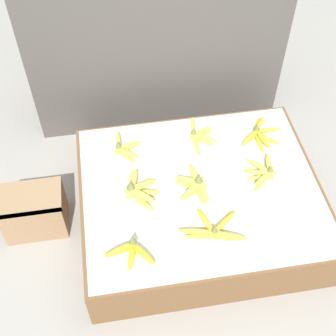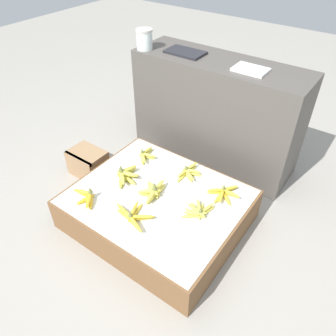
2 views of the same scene
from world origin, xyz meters
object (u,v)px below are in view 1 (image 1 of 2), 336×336
object	(u,v)px
banana_bunch_middle_left	(138,189)
banana_bunch_back_left	(123,148)
wooden_crate	(34,211)
banana_bunch_middle_midright	(264,172)
banana_bunch_front_midleft	(214,229)
banana_bunch_front_left	(132,251)
banana_bunch_middle_midleft	(195,185)
banana_bunch_back_midleft	(198,136)
banana_bunch_back_midright	(260,134)

from	to	relation	value
banana_bunch_middle_left	banana_bunch_back_left	distance (m)	0.27
wooden_crate	banana_bunch_middle_left	xyz separation A→B (m)	(0.49, -0.08, 0.16)
wooden_crate	banana_bunch_middle_midright	world-z (taller)	banana_bunch_middle_midright
wooden_crate	banana_bunch_front_midleft	bearing A→B (deg)	-23.10
banana_bunch_front_left	banana_bunch_middle_midleft	size ratio (longest dim) A/B	0.92
banana_bunch_middle_left	banana_bunch_middle_midleft	distance (m)	0.26
wooden_crate	banana_bunch_middle_left	distance (m)	0.52
banana_bunch_front_left	banana_bunch_back_midleft	xyz separation A→B (m)	(0.39, 0.59, -0.00)
banana_bunch_front_midleft	banana_bunch_back_left	xyz separation A→B (m)	(-0.33, 0.52, 0.00)
wooden_crate	banana_bunch_middle_midright	bearing A→B (deg)	-3.39
banana_bunch_front_left	banana_bunch_front_midleft	world-z (taller)	banana_bunch_front_left
banana_bunch_middle_left	banana_bunch_back_midleft	xyz separation A→B (m)	(0.33, 0.28, -0.01)
banana_bunch_front_left	banana_bunch_back_midleft	distance (m)	0.71
banana_bunch_back_left	banana_bunch_back_midleft	xyz separation A→B (m)	(0.37, 0.02, -0.00)
banana_bunch_middle_left	banana_bunch_middle_midright	world-z (taller)	banana_bunch_middle_left
banana_bunch_front_midleft	banana_bunch_middle_midright	bearing A→B (deg)	42.28
wooden_crate	banana_bunch_middle_midleft	bearing A→B (deg)	-7.25
banana_bunch_front_midleft	banana_bunch_back_midright	distance (m)	0.61
banana_bunch_front_left	banana_bunch_middle_midleft	world-z (taller)	banana_bunch_middle_midleft
banana_bunch_front_midleft	banana_bunch_back_midleft	distance (m)	0.54
banana_bunch_back_midleft	banana_bunch_back_midright	world-z (taller)	banana_bunch_back_midleft
banana_bunch_back_midleft	banana_bunch_middle_midright	bearing A→B (deg)	-47.12
banana_bunch_back_midleft	banana_bunch_middle_left	bearing A→B (deg)	-139.14
banana_bunch_back_left	banana_bunch_back_midright	xyz separation A→B (m)	(0.67, -0.02, -0.00)
banana_bunch_front_left	banana_bunch_front_midleft	bearing A→B (deg)	8.18
wooden_crate	banana_bunch_back_left	world-z (taller)	banana_bunch_back_left
banana_bunch_front_midleft	banana_bunch_middle_midright	size ratio (longest dim) A/B	1.31
wooden_crate	banana_bunch_back_midleft	bearing A→B (deg)	14.29
banana_bunch_back_midleft	banana_bunch_middle_midleft	bearing A→B (deg)	-103.76
banana_bunch_back_left	banana_bunch_back_midleft	size ratio (longest dim) A/B	0.84
banana_bunch_front_left	banana_bunch_front_midleft	size ratio (longest dim) A/B	0.76
banana_bunch_front_left	wooden_crate	bearing A→B (deg)	138.15
banana_bunch_middle_midleft	banana_bunch_middle_left	bearing A→B (deg)	176.20
banana_bunch_front_left	banana_bunch_back_left	size ratio (longest dim) A/B	1.03
banana_bunch_middle_midright	banana_bunch_back_left	world-z (taller)	banana_bunch_back_left
banana_bunch_front_midleft	banana_bunch_back_midright	xyz separation A→B (m)	(0.35, 0.50, -0.00)
banana_bunch_middle_left	banana_bunch_middle_midleft	size ratio (longest dim) A/B	1.08
banana_bunch_middle_midleft	wooden_crate	bearing A→B (deg)	172.75
wooden_crate	banana_bunch_front_left	size ratio (longest dim) A/B	1.35
banana_bunch_middle_midleft	banana_bunch_middle_midright	world-z (taller)	banana_bunch_middle_midleft
wooden_crate	banana_bunch_back_left	size ratio (longest dim) A/B	1.38
banana_bunch_middle_left	banana_bunch_back_midleft	size ratio (longest dim) A/B	1.01
banana_bunch_middle_left	banana_bunch_back_left	bearing A→B (deg)	98.10
banana_bunch_middle_midleft	banana_bunch_back_midleft	bearing A→B (deg)	76.24
banana_bunch_front_left	banana_bunch_middle_left	distance (m)	0.31
banana_bunch_middle_midleft	banana_bunch_back_left	size ratio (longest dim) A/B	1.11
banana_bunch_back_midright	banana_bunch_front_left	bearing A→B (deg)	-141.53
banana_bunch_front_midleft	banana_bunch_middle_midleft	xyz separation A→B (m)	(-0.03, 0.24, 0.01)
banana_bunch_middle_midright	banana_bunch_front_left	bearing A→B (deg)	-153.75
banana_bunch_front_midleft	banana_bunch_back_midright	size ratio (longest dim) A/B	1.15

